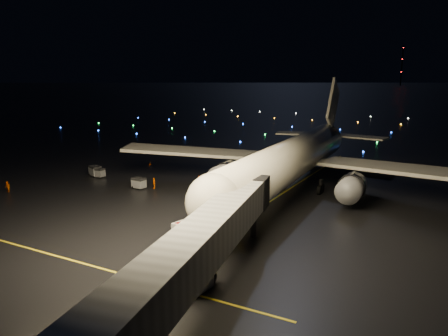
{
  "coord_description": "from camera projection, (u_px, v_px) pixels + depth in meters",
  "views": [
    {
      "loc": [
        33.62,
        -36.25,
        16.71
      ],
      "look_at": [
        7.35,
        12.0,
        5.0
      ],
      "focal_mm": 35.0,
      "sensor_mm": 36.0,
      "label": 1
    }
  ],
  "objects": [
    {
      "name": "ground",
      "position": [
        410.0,
        99.0,
        308.04
      ],
      "size": [
        2000.0,
        2000.0,
        0.0
      ],
      "primitive_type": "plane",
      "color": "black",
      "rests_on": "ground"
    },
    {
      "name": "lane_centre",
      "position": [
        266.0,
        204.0,
        57.62
      ],
      "size": [
        0.25,
        80.0,
        0.02
      ],
      "primitive_type": "cube",
      "color": "yellow",
      "rests_on": "ground"
    },
    {
      "name": "lane_cross",
      "position": [
        13.0,
        244.0,
        44.09
      ],
      "size": [
        60.0,
        0.25,
        0.02
      ],
      "primitive_type": "cube",
      "color": "yellow",
      "rests_on": "ground"
    },
    {
      "name": "airliner",
      "position": [
        298.0,
        135.0,
        64.39
      ],
      "size": [
        59.59,
        56.87,
        16.18
      ],
      "primitive_type": null,
      "rotation": [
        0.0,
        0.0,
        0.05
      ],
      "color": "silver",
      "rests_on": "ground"
    },
    {
      "name": "pushback_tug",
      "position": [
        182.0,
        273.0,
        35.15
      ],
      "size": [
        4.79,
        2.81,
        2.19
      ],
      "primitive_type": "cube",
      "rotation": [
        0.0,
        0.0,
        -0.09
      ],
      "color": "silver",
      "rests_on": "ground"
    },
    {
      "name": "belt_loader",
      "position": [
        190.0,
        221.0,
        46.56
      ],
      "size": [
        6.47,
        3.02,
        3.03
      ],
      "primitive_type": null,
      "rotation": [
        0.0,
        0.0,
        -0.22
      ],
      "color": "silver",
      "rests_on": "ground"
    },
    {
      "name": "crew_b",
      "position": [
        7.0,
        187.0,
        63.29
      ],
      "size": [
        0.91,
        0.77,
        1.65
      ],
      "primitive_type": "imported",
      "rotation": [
        0.0,
        0.0,
        -0.2
      ],
      "color": "#FF6500",
      "rests_on": "ground"
    },
    {
      "name": "crew_c",
      "position": [
        154.0,
        183.0,
        65.57
      ],
      "size": [
        0.8,
        1.02,
        1.62
      ],
      "primitive_type": "imported",
      "rotation": [
        0.0,
        0.0,
        -1.08
      ],
      "color": "#FF6500",
      "rests_on": "ground"
    },
    {
      "name": "safety_cone_0",
      "position": [
        211.0,
        196.0,
        60.62
      ],
      "size": [
        0.49,
        0.49,
        0.46
      ],
      "primitive_type": "cone",
      "rotation": [
        0.0,
        0.0,
        -0.26
      ],
      "color": "#F14E00",
      "rests_on": "ground"
    },
    {
      "name": "safety_cone_1",
      "position": [
        205.0,
        179.0,
        70.27
      ],
      "size": [
        0.49,
        0.49,
        0.53
      ],
      "primitive_type": "cone",
      "rotation": [
        0.0,
        0.0,
        0.05
      ],
      "color": "#F14E00",
      "rests_on": "ground"
    },
    {
      "name": "safety_cone_2",
      "position": [
        199.0,
        176.0,
        72.6
      ],
      "size": [
        0.48,
        0.48,
        0.46
      ],
      "primitive_type": "cone",
      "rotation": [
        0.0,
        0.0,
        -0.22
      ],
      "color": "#F14E00",
      "rests_on": "ground"
    },
    {
      "name": "safety_cone_3",
      "position": [
        150.0,
        163.0,
        82.87
      ],
      "size": [
        0.52,
        0.52,
        0.55
      ],
      "primitive_type": "cone",
      "rotation": [
        0.0,
        0.0,
        0.09
      ],
      "color": "#F14E00",
      "rests_on": "ground"
    },
    {
      "name": "radio_mast",
      "position": [
        402.0,
        66.0,
        707.39
      ],
      "size": [
        1.8,
        1.8,
        64.0
      ],
      "primitive_type": "cylinder",
      "color": "black",
      "rests_on": "ground"
    },
    {
      "name": "taxiway_lights",
      "position": [
        343.0,
        127.0,
        141.36
      ],
      "size": [
        164.0,
        92.0,
        0.36
      ],
      "primitive_type": null,
      "color": "black",
      "rests_on": "ground"
    },
    {
      "name": "baggage_cart_0",
      "position": [
        139.0,
        183.0,
        65.45
      ],
      "size": [
        1.99,
        1.46,
        1.61
      ],
      "primitive_type": "cube",
      "rotation": [
        0.0,
        0.0,
        -0.07
      ],
      "color": "gray",
      "rests_on": "ground"
    },
    {
      "name": "baggage_cart_1",
      "position": [
        99.0,
        173.0,
        72.74
      ],
      "size": [
        1.77,
        1.25,
        1.5
      ],
      "primitive_type": "cube",
      "rotation": [
        0.0,
        0.0,
        0.01
      ],
      "color": "gray",
      "rests_on": "ground"
    },
    {
      "name": "baggage_cart_2",
      "position": [
        95.0,
        171.0,
        73.49
      ],
      "size": [
        2.47,
        2.12,
        1.77
      ],
      "primitive_type": "cube",
      "rotation": [
        0.0,
        0.0,
        -0.38
      ],
      "color": "gray",
      "rests_on": "ground"
    }
  ]
}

